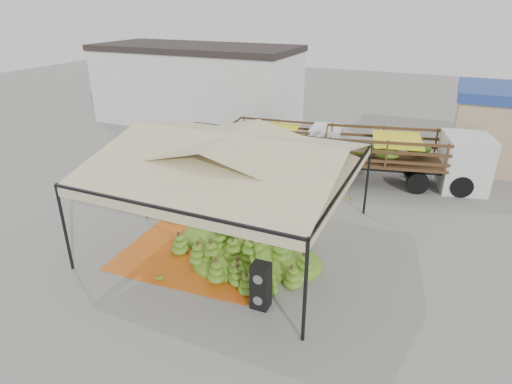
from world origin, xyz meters
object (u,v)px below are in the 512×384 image
at_px(vendor, 264,180).
at_px(truck_right, 411,153).
at_px(truck_left, 291,138).
at_px(banana_heap, 250,236).
at_px(speaker_stack, 261,286).

xyz_separation_m(vendor, truck_right, (5.81, 4.04, 0.83)).
xyz_separation_m(truck_left, truck_right, (6.33, -0.87, 0.30)).
distance_m(banana_heap, vendor, 4.90).
distance_m(banana_heap, truck_right, 9.77).
xyz_separation_m(speaker_stack, vendor, (-3.01, 7.27, 0.02)).
bearing_deg(speaker_stack, truck_left, 104.83).
height_order(vendor, truck_left, truck_left).
height_order(speaker_stack, truck_right, truck_right).
xyz_separation_m(banana_heap, speaker_stack, (1.54, -2.60, 0.09)).
distance_m(vendor, truck_right, 7.13).
bearing_deg(truck_left, truck_right, -14.29).
height_order(vendor, truck_right, truck_right).
xyz_separation_m(banana_heap, truck_left, (-2.00, 9.58, 0.63)).
xyz_separation_m(banana_heap, vendor, (-1.48, 4.67, 0.11)).
bearing_deg(truck_right, vendor, -157.76).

